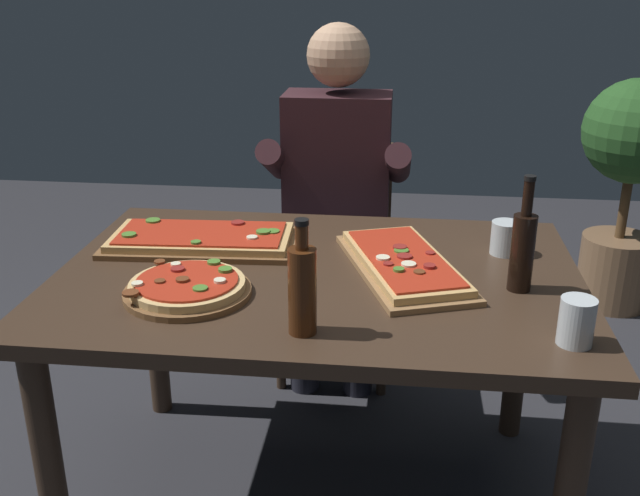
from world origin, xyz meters
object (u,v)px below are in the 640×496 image
(pizza_rectangular_front, at_px, (202,239))
(pizza_rectangular_left, at_px, (404,264))
(potted_plant_corner, at_px, (630,171))
(dining_table, at_px, (318,304))
(seated_diner, at_px, (336,192))
(pizza_round_far, at_px, (187,288))
(wine_bottle_dark, at_px, (523,248))
(tumbler_far_side, at_px, (505,238))
(tumbler_near_camera, at_px, (576,324))
(oil_bottle_amber, at_px, (302,288))
(diner_chair, at_px, (338,246))

(pizza_rectangular_front, bearing_deg, pizza_rectangular_left, -11.64)
(pizza_rectangular_front, height_order, potted_plant_corner, potted_plant_corner)
(potted_plant_corner, bearing_deg, dining_table, -129.17)
(dining_table, height_order, seated_diner, seated_diner)
(pizza_round_far, distance_m, wine_bottle_dark, 0.84)
(pizza_rectangular_front, distance_m, tumbler_far_side, 0.88)
(wine_bottle_dark, relative_size, tumbler_near_camera, 2.80)
(pizza_rectangular_front, relative_size, oil_bottle_amber, 2.13)
(oil_bottle_amber, relative_size, seated_diner, 0.20)
(pizza_round_far, bearing_deg, pizza_rectangular_front, 99.30)
(pizza_round_far, distance_m, tumbler_near_camera, 0.92)
(wine_bottle_dark, distance_m, tumbler_near_camera, 0.30)
(pizza_rectangular_front, relative_size, pizza_rectangular_left, 0.99)
(tumbler_near_camera, bearing_deg, pizza_rectangular_front, 153.12)
(tumbler_near_camera, bearing_deg, tumbler_far_side, 99.44)
(oil_bottle_amber, xyz_separation_m, diner_chair, (-0.03, 1.20, -0.36))
(tumbler_far_side, distance_m, diner_chair, 0.90)
(pizza_rectangular_front, distance_m, pizza_round_far, 0.34)
(pizza_round_far, bearing_deg, dining_table, 30.67)
(dining_table, distance_m, pizza_round_far, 0.37)
(pizza_rectangular_left, relative_size, diner_chair, 0.66)
(wine_bottle_dark, xyz_separation_m, potted_plant_corner, (0.71, 1.56, -0.20))
(tumbler_far_side, bearing_deg, seated_diner, 134.68)
(pizza_round_far, xyz_separation_m, diner_chair, (0.29, 1.04, -0.27))
(wine_bottle_dark, relative_size, seated_diner, 0.22)
(diner_chair, bearing_deg, wine_bottle_dark, -59.19)
(potted_plant_corner, bearing_deg, diner_chair, -152.51)
(pizza_rectangular_left, bearing_deg, pizza_rectangular_front, 168.36)
(pizza_round_far, bearing_deg, oil_bottle_amber, -27.53)
(wine_bottle_dark, xyz_separation_m, oil_bottle_amber, (-0.51, -0.29, -0.00))
(diner_chair, distance_m, seated_diner, 0.28)
(tumbler_near_camera, height_order, potted_plant_corner, potted_plant_corner)
(pizza_rectangular_front, xyz_separation_m, seated_diner, (0.34, 0.58, -0.02))
(pizza_rectangular_front, xyz_separation_m, tumbler_far_side, (0.87, 0.04, 0.03))
(dining_table, height_order, wine_bottle_dark, wine_bottle_dark)
(pizza_rectangular_left, xyz_separation_m, oil_bottle_amber, (-0.22, -0.38, 0.09))
(pizza_round_far, relative_size, potted_plant_corner, 0.30)
(tumbler_near_camera, xyz_separation_m, seated_diner, (-0.62, 1.07, -0.04))
(potted_plant_corner, bearing_deg, pizza_rectangular_front, -139.69)
(pizza_rectangular_front, relative_size, potted_plant_corner, 0.54)
(oil_bottle_amber, bearing_deg, potted_plant_corner, 56.60)
(tumbler_near_camera, bearing_deg, pizza_round_far, 170.69)
(dining_table, distance_m, tumbler_far_side, 0.57)
(pizza_rectangular_left, distance_m, wine_bottle_dark, 0.32)
(dining_table, relative_size, tumbler_far_side, 14.77)
(dining_table, relative_size, tumbler_near_camera, 13.11)
(diner_chair, bearing_deg, potted_plant_corner, 27.49)
(tumbler_far_side, distance_m, potted_plant_corner, 1.50)
(dining_table, xyz_separation_m, pizza_rectangular_left, (0.23, 0.04, 0.12))
(oil_bottle_amber, distance_m, potted_plant_corner, 2.22)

